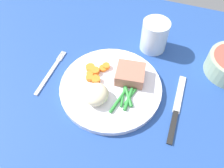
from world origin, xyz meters
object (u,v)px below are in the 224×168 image
object	(u,v)px
water_glass	(154,38)
fork	(51,72)
knife	(176,109)
meat_portion	(130,74)
dinner_plate	(112,88)

from	to	relation	value
water_glass	fork	bearing A→B (deg)	-141.79
fork	knife	size ratio (longest dim) A/B	0.81
meat_portion	knife	size ratio (longest dim) A/B	0.36
knife	dinner_plate	bearing A→B (deg)	177.16
dinner_plate	fork	xyz separation A→B (cm)	(-18.31, -0.26, -0.60)
meat_portion	fork	bearing A→B (deg)	-168.45
fork	knife	xyz separation A→B (cm)	(35.56, -0.03, -0.00)
dinner_plate	meat_portion	xyz separation A→B (cm)	(3.62, 4.23, 2.42)
meat_portion	knife	world-z (taller)	meat_portion
meat_portion	dinner_plate	bearing A→B (deg)	-130.60
fork	knife	distance (cm)	35.56
meat_portion	fork	size ratio (longest dim) A/B	0.44
dinner_plate	meat_portion	world-z (taller)	meat_portion
meat_portion	fork	distance (cm)	22.59
knife	water_glass	bearing A→B (deg)	117.22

